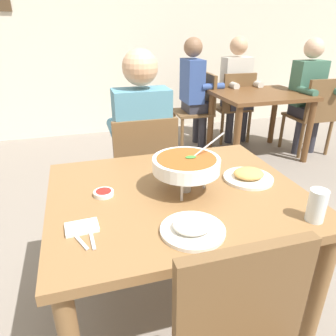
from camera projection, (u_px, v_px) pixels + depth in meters
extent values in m
plane|color=gray|center=(176.00, 309.00, 1.74)|extent=(16.00, 16.00, 0.00)
cube|color=beige|center=(98.00, 19.00, 4.04)|extent=(10.00, 0.10, 3.00)
cube|color=brown|center=(177.00, 195.00, 1.44)|extent=(1.14, 0.94, 0.04)
cylinder|color=brown|center=(316.00, 298.00, 1.36)|extent=(0.07, 0.07, 0.70)
cylinder|color=brown|center=(71.00, 229.00, 1.82)|extent=(0.07, 0.07, 0.70)
cylinder|color=brown|center=(230.00, 204.00, 2.08)|extent=(0.07, 0.07, 0.70)
cube|color=brown|center=(141.00, 174.00, 2.30)|extent=(0.44, 0.44, 0.03)
cube|color=brown|center=(146.00, 154.00, 2.03)|extent=(0.42, 0.04, 0.45)
cylinder|color=brown|center=(160.00, 186.00, 2.61)|extent=(0.04, 0.04, 0.42)
cylinder|color=brown|center=(114.00, 193.00, 2.51)|extent=(0.04, 0.04, 0.42)
cylinder|color=brown|center=(173.00, 210.00, 2.28)|extent=(0.04, 0.04, 0.42)
cylinder|color=brown|center=(121.00, 218.00, 2.18)|extent=(0.04, 0.04, 0.42)
cylinder|color=#2D2D38|center=(154.00, 196.00, 2.43)|extent=(0.10, 0.10, 0.45)
cylinder|color=#2D2D38|center=(129.00, 200.00, 2.38)|extent=(0.10, 0.10, 0.45)
cube|color=#2D2D38|center=(141.00, 166.00, 2.25)|extent=(0.32, 0.32, 0.12)
cube|color=teal|center=(142.00, 128.00, 2.05)|extent=(0.36, 0.20, 0.50)
sphere|color=tan|center=(140.00, 67.00, 1.90)|extent=(0.22, 0.22, 0.22)
cylinder|color=teal|center=(158.00, 125.00, 2.29)|extent=(0.08, 0.28, 0.08)
cylinder|color=teal|center=(114.00, 128.00, 2.21)|extent=(0.08, 0.28, 0.08)
cube|color=brown|center=(242.00, 310.00, 0.92)|extent=(0.42, 0.04, 0.45)
cylinder|color=silver|center=(204.00, 178.00, 1.44)|extent=(0.01, 0.01, 0.10)
cylinder|color=silver|center=(171.00, 175.00, 1.47)|extent=(0.01, 0.01, 0.10)
cylinder|color=silver|center=(182.00, 190.00, 1.33)|extent=(0.01, 0.01, 0.10)
torus|color=silver|center=(186.00, 171.00, 1.39)|extent=(0.21, 0.21, 0.01)
cylinder|color=#B2B2B7|center=(186.00, 187.00, 1.43)|extent=(0.05, 0.05, 0.04)
cone|color=orange|center=(186.00, 181.00, 1.41)|extent=(0.02, 0.02, 0.04)
cylinder|color=white|center=(186.00, 165.00, 1.38)|extent=(0.30, 0.30, 0.06)
cylinder|color=#994C1E|center=(186.00, 159.00, 1.37)|extent=(0.26, 0.26, 0.01)
ellipsoid|color=#388433|center=(191.00, 157.00, 1.37)|extent=(0.05, 0.03, 0.01)
cylinder|color=silver|center=(204.00, 148.00, 1.40)|extent=(0.18, 0.01, 0.13)
cylinder|color=white|center=(193.00, 230.00, 1.15)|extent=(0.24, 0.24, 0.01)
ellipsoid|color=white|center=(193.00, 224.00, 1.13)|extent=(0.15, 0.13, 0.04)
cylinder|color=white|center=(248.00, 178.00, 1.53)|extent=(0.24, 0.24, 0.01)
ellipsoid|color=tan|center=(249.00, 173.00, 1.52)|extent=(0.15, 0.13, 0.04)
cylinder|color=white|center=(104.00, 193.00, 1.39)|extent=(0.09, 0.09, 0.02)
cylinder|color=maroon|center=(104.00, 191.00, 1.39)|extent=(0.07, 0.07, 0.01)
cube|color=white|center=(82.00, 227.00, 1.16)|extent=(0.12, 0.09, 0.02)
cube|color=silver|center=(77.00, 237.00, 1.11)|extent=(0.08, 0.16, 0.01)
cube|color=silver|center=(91.00, 235.00, 1.13)|extent=(0.02, 0.17, 0.01)
cylinder|color=silver|center=(317.00, 205.00, 1.19)|extent=(0.07, 0.07, 0.13)
cylinder|color=gold|center=(316.00, 210.00, 1.20)|extent=(0.06, 0.06, 0.08)
cube|color=brown|center=(261.00, 95.00, 3.50)|extent=(1.00, 0.80, 0.04)
cylinder|color=brown|center=(237.00, 140.00, 3.24)|extent=(0.07, 0.07, 0.70)
cylinder|color=brown|center=(309.00, 132.00, 3.47)|extent=(0.07, 0.07, 0.70)
cylinder|color=brown|center=(211.00, 122.00, 3.84)|extent=(0.07, 0.07, 0.70)
cylinder|color=brown|center=(273.00, 117.00, 4.06)|extent=(0.07, 0.07, 0.70)
cube|color=brown|center=(193.00, 112.00, 3.93)|extent=(0.46, 0.46, 0.03)
cube|color=brown|center=(209.00, 92.00, 3.87)|extent=(0.06, 0.42, 0.45)
cylinder|color=brown|center=(174.00, 126.00, 4.15)|extent=(0.04, 0.04, 0.42)
cylinder|color=brown|center=(182.00, 135.00, 3.81)|extent=(0.04, 0.04, 0.42)
cylinder|color=brown|center=(201.00, 124.00, 4.23)|extent=(0.04, 0.04, 0.42)
cylinder|color=brown|center=(211.00, 133.00, 3.90)|extent=(0.04, 0.04, 0.42)
cube|color=brown|center=(308.00, 117.00, 3.75)|extent=(0.45, 0.45, 0.03)
cube|color=brown|center=(324.00, 100.00, 3.48)|extent=(0.42, 0.05, 0.45)
cylinder|color=brown|center=(307.00, 129.00, 4.06)|extent=(0.04, 0.04, 0.42)
cylinder|color=brown|center=(282.00, 131.00, 3.96)|extent=(0.04, 0.04, 0.42)
cylinder|color=brown|center=(328.00, 138.00, 3.72)|extent=(0.04, 0.04, 0.42)
cylinder|color=brown|center=(301.00, 141.00, 3.63)|extent=(0.04, 0.04, 0.42)
cube|color=brown|center=(231.00, 108.00, 4.15)|extent=(0.45, 0.45, 0.03)
cube|color=brown|center=(239.00, 92.00, 3.88)|extent=(0.42, 0.05, 0.45)
cylinder|color=brown|center=(236.00, 119.00, 4.46)|extent=(0.04, 0.04, 0.42)
cylinder|color=brown|center=(211.00, 121.00, 4.37)|extent=(0.04, 0.04, 0.42)
cylinder|color=brown|center=(249.00, 127.00, 4.12)|extent=(0.04, 0.04, 0.42)
cylinder|color=brown|center=(222.00, 129.00, 4.04)|extent=(0.04, 0.04, 0.42)
cylinder|color=#2D2D38|center=(202.00, 130.00, 3.96)|extent=(0.10, 0.10, 0.45)
cylinder|color=#2D2D38|center=(197.00, 126.00, 4.13)|extent=(0.10, 0.10, 0.45)
cube|color=#2D2D38|center=(197.00, 106.00, 3.92)|extent=(0.32, 0.32, 0.12)
cube|color=#334C8C|center=(192.00, 81.00, 3.77)|extent=(0.20, 0.36, 0.50)
sphere|color=#846047|center=(193.00, 47.00, 3.61)|extent=(0.22, 0.22, 0.22)
cylinder|color=#334C8C|center=(213.00, 87.00, 3.70)|extent=(0.28, 0.08, 0.08)
cylinder|color=#334C8C|center=(202.00, 82.00, 3.98)|extent=(0.28, 0.08, 0.08)
cylinder|color=#2D2D38|center=(298.00, 136.00, 3.75)|extent=(0.10, 0.10, 0.45)
cylinder|color=#2D2D38|center=(312.00, 134.00, 3.80)|extent=(0.10, 0.10, 0.45)
cube|color=#2D2D38|center=(308.00, 111.00, 3.69)|extent=(0.32, 0.32, 0.12)
cube|color=#3D6B56|center=(308.00, 83.00, 3.63)|extent=(0.36, 0.20, 0.50)
sphere|color=beige|center=(314.00, 48.00, 3.48)|extent=(0.22, 0.22, 0.22)
cylinder|color=#3D6B56|center=(307.00, 91.00, 3.44)|extent=(0.08, 0.28, 0.08)
cylinder|color=#3D6B56|center=(331.00, 90.00, 3.52)|extent=(0.08, 0.28, 0.08)
cylinder|color=#2D2D38|center=(229.00, 126.00, 4.12)|extent=(0.10, 0.10, 0.45)
cylinder|color=#2D2D38|center=(243.00, 125.00, 4.17)|extent=(0.10, 0.10, 0.45)
cube|color=#2D2D38|center=(237.00, 103.00, 4.06)|extent=(0.32, 0.32, 0.12)
cube|color=beige|center=(236.00, 78.00, 4.00)|extent=(0.36, 0.20, 0.50)
sphere|color=tan|center=(239.00, 46.00, 3.85)|extent=(0.22, 0.22, 0.22)
cylinder|color=beige|center=(231.00, 85.00, 3.81)|extent=(0.08, 0.28, 0.08)
cylinder|color=beige|center=(255.00, 84.00, 3.89)|extent=(0.08, 0.28, 0.08)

